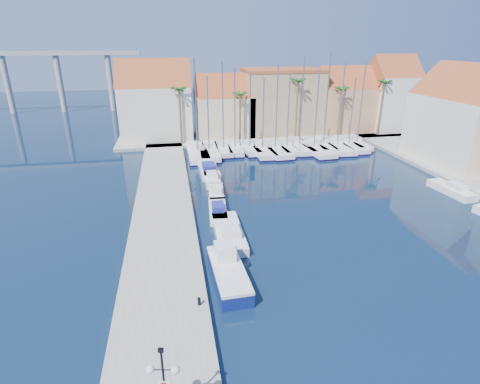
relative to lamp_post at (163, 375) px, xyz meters
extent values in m
plane|color=black|center=(8.65, 8.51, -3.30)|extent=(260.00, 260.00, 0.00)
cube|color=gray|center=(-0.35, 22.01, -3.05)|extent=(6.00, 77.00, 0.50)
cube|color=gray|center=(18.65, 56.51, -3.05)|extent=(54.00, 16.00, 0.50)
cylinder|color=black|center=(-0.26, 0.06, 0.29)|extent=(0.53, 0.17, 0.05)
cylinder|color=black|center=(0.26, -0.05, 0.29)|extent=(0.53, 0.17, 0.05)
sphere|color=white|center=(-0.52, 0.12, 0.29)|extent=(0.38, 0.38, 0.38)
sphere|color=white|center=(0.52, -0.11, 0.29)|extent=(0.38, 0.38, 0.38)
cube|color=black|center=(0.00, 0.01, 1.36)|extent=(0.26, 0.18, 0.17)
cylinder|color=black|center=(2.05, 7.83, -2.54)|extent=(0.21, 0.21, 0.53)
cube|color=navy|center=(4.43, 10.73, -2.81)|extent=(2.49, 6.71, 0.99)
cube|color=white|center=(4.43, 10.73, -2.20)|extent=(2.49, 6.71, 0.22)
cube|color=white|center=(4.37, 12.05, -1.59)|extent=(1.51, 1.83, 1.21)
cube|color=white|center=(5.49, 17.44, -2.90)|extent=(2.51, 7.49, 0.80)
cube|color=white|center=(5.47, 16.70, -2.20)|extent=(1.71, 2.64, 0.60)
cube|color=white|center=(5.13, 22.38, -2.90)|extent=(2.14, 5.54, 0.80)
cube|color=navy|center=(5.09, 21.84, -2.20)|extent=(1.36, 1.98, 0.60)
cube|color=white|center=(5.56, 27.02, -2.90)|extent=(2.07, 5.24, 0.80)
cube|color=white|center=(5.52, 26.51, -2.20)|extent=(1.30, 1.88, 0.60)
cube|color=white|center=(5.63, 32.21, -2.90)|extent=(1.89, 5.67, 0.80)
cube|color=white|center=(5.63, 31.64, -2.20)|extent=(1.29, 1.99, 0.60)
cube|color=white|center=(5.60, 36.00, -2.90)|extent=(2.53, 7.53, 0.80)
cube|color=navy|center=(5.61, 35.25, -2.20)|extent=(1.72, 2.65, 0.60)
cube|color=white|center=(32.65, 23.15, -2.90)|extent=(2.41, 6.12, 0.80)
cube|color=white|center=(32.71, 22.55, -2.20)|extent=(1.51, 2.20, 0.60)
cube|color=white|center=(4.80, 44.16, -2.80)|extent=(3.02, 11.60, 1.00)
cube|color=#0F0B3A|center=(4.80, 44.16, -3.12)|extent=(3.08, 11.66, 0.28)
cube|color=white|center=(4.80, 45.32, -2.00)|extent=(2.11, 3.48, 0.60)
cylinder|color=slate|center=(4.80, 43.58, 4.46)|extent=(0.20, 0.20, 13.53)
cube|color=white|center=(6.62, 44.60, -2.80)|extent=(3.35, 11.21, 1.00)
cube|color=#0F0B3A|center=(6.62, 44.60, -3.12)|extent=(3.41, 11.27, 0.28)
cube|color=white|center=(6.67, 45.71, -2.00)|extent=(2.16, 3.41, 0.60)
cylinder|color=slate|center=(6.60, 44.05, 3.16)|extent=(0.20, 0.20, 10.92)
cube|color=white|center=(8.94, 45.10, -2.80)|extent=(2.16, 8.13, 1.00)
cube|color=#0F0B3A|center=(8.94, 45.10, -3.12)|extent=(2.22, 8.19, 0.28)
cube|color=white|center=(8.95, 45.91, -2.00)|extent=(1.49, 2.44, 0.60)
cylinder|color=slate|center=(8.94, 44.70, 4.12)|extent=(0.20, 0.20, 12.85)
cube|color=white|center=(10.86, 45.33, -2.80)|extent=(2.87, 8.50, 1.00)
cube|color=#0F0B3A|center=(10.86, 45.33, -3.12)|extent=(2.94, 8.57, 0.28)
cube|color=white|center=(10.93, 46.16, -2.00)|extent=(1.73, 2.62, 0.60)
cylinder|color=slate|center=(10.82, 44.92, 3.63)|extent=(0.20, 0.20, 11.86)
cube|color=white|center=(13.11, 45.09, -2.80)|extent=(2.76, 8.56, 1.00)
cube|color=#0F0B3A|center=(13.11, 45.09, -3.12)|extent=(2.82, 8.63, 0.28)
cube|color=white|center=(13.05, 45.93, -2.00)|extent=(1.70, 2.63, 0.60)
cylinder|color=slate|center=(13.13, 44.67, 3.39)|extent=(0.20, 0.20, 11.39)
cube|color=white|center=(15.01, 44.12, -2.80)|extent=(3.01, 10.91, 1.00)
cube|color=#0F0B3A|center=(15.01, 44.12, -3.12)|extent=(3.07, 10.97, 0.28)
cube|color=white|center=(15.03, 45.20, -2.00)|extent=(2.03, 3.29, 0.60)
cylinder|color=slate|center=(15.00, 43.57, 2.91)|extent=(0.20, 0.20, 10.42)
cube|color=white|center=(17.03, 43.96, -2.80)|extent=(3.40, 11.15, 1.00)
cube|color=#0F0B3A|center=(17.03, 43.96, -3.12)|extent=(3.46, 11.21, 0.28)
cube|color=white|center=(16.97, 45.06, -2.00)|extent=(2.17, 3.40, 0.60)
cylinder|color=slate|center=(17.05, 43.41, 3.90)|extent=(0.20, 0.20, 12.40)
cube|color=white|center=(19.08, 44.38, -2.80)|extent=(2.48, 9.21, 1.00)
cube|color=#0F0B3A|center=(19.08, 44.38, -3.12)|extent=(2.54, 9.27, 0.28)
cube|color=white|center=(19.07, 45.30, -2.00)|extent=(1.70, 2.77, 0.60)
cylinder|color=slate|center=(19.08, 43.92, 3.31)|extent=(0.20, 0.20, 11.22)
cube|color=white|center=(21.34, 44.87, -2.80)|extent=(3.08, 10.33, 1.00)
cube|color=#0F0B3A|center=(21.34, 44.87, -3.12)|extent=(3.14, 10.40, 0.28)
cube|color=white|center=(21.30, 45.90, -2.00)|extent=(1.99, 3.14, 0.60)
cylinder|color=slate|center=(21.37, 44.36, 4.51)|extent=(0.20, 0.20, 13.62)
cube|color=white|center=(23.24, 43.52, -2.80)|extent=(3.96, 11.91, 1.00)
cube|color=#0F0B3A|center=(23.24, 43.52, -3.12)|extent=(4.03, 11.97, 0.28)
cube|color=white|center=(23.15, 44.68, -2.00)|extent=(2.40, 3.67, 0.60)
cylinder|color=slate|center=(23.29, 42.93, 3.43)|extent=(0.20, 0.20, 11.45)
cube|color=white|center=(25.59, 45.02, -2.80)|extent=(3.18, 9.68, 1.00)
cube|color=#0F0B3A|center=(25.59, 45.02, -3.12)|extent=(3.25, 9.75, 0.28)
cube|color=white|center=(25.66, 45.97, -2.00)|extent=(1.94, 2.98, 0.60)
cylinder|color=slate|center=(25.56, 44.54, 4.66)|extent=(0.20, 0.20, 13.92)
cube|color=white|center=(27.51, 43.91, -2.80)|extent=(3.29, 10.87, 1.00)
cube|color=#0F0B3A|center=(27.51, 43.91, -3.12)|extent=(3.35, 10.93, 0.28)
cube|color=white|center=(27.56, 44.99, -2.00)|extent=(2.10, 3.31, 0.60)
cylinder|color=slate|center=(27.48, 43.37, 4.14)|extent=(0.20, 0.20, 12.89)
cube|color=white|center=(29.65, 44.31, -2.80)|extent=(3.17, 10.46, 1.00)
cube|color=#0F0B3A|center=(29.65, 44.31, -3.12)|extent=(3.24, 10.52, 0.28)
cube|color=white|center=(29.60, 45.35, -2.00)|extent=(2.03, 3.19, 0.60)
cylinder|color=slate|center=(29.67, 43.80, 2.92)|extent=(0.20, 0.20, 10.44)
cube|color=white|center=(31.48, 44.89, -2.80)|extent=(2.65, 8.75, 1.00)
cube|color=#0F0B3A|center=(31.48, 44.89, -3.12)|extent=(2.71, 8.82, 0.28)
cube|color=white|center=(31.52, 45.76, -2.00)|extent=(1.69, 2.67, 0.60)
cylinder|color=slate|center=(31.46, 44.46, 4.03)|extent=(0.20, 0.20, 12.66)
cube|color=beige|center=(-1.35, 55.51, 1.70)|extent=(12.00, 9.00, 9.00)
cube|color=brown|center=(-1.35, 55.51, 6.20)|extent=(12.30, 9.00, 9.00)
cube|color=#C0B087|center=(10.65, 55.51, 0.70)|extent=(10.00, 8.00, 7.00)
cube|color=brown|center=(10.65, 55.51, 4.20)|extent=(10.30, 8.00, 8.00)
cube|color=#9C8560|center=(21.65, 56.51, 2.70)|extent=(14.00, 10.00, 11.00)
cube|color=brown|center=(21.65, 56.51, 8.45)|extent=(14.20, 10.20, 0.50)
cube|color=tan|center=(33.65, 55.51, 1.20)|extent=(10.00, 8.00, 8.00)
cube|color=brown|center=(33.65, 55.51, 5.20)|extent=(10.30, 8.00, 8.00)
cube|color=white|center=(42.65, 54.51, 2.20)|extent=(8.00, 8.00, 10.00)
cube|color=brown|center=(42.65, 54.51, 7.20)|extent=(8.30, 8.00, 8.00)
cube|color=beige|center=(40.65, 32.51, 1.70)|extent=(9.00, 14.00, 9.00)
cube|color=brown|center=(40.65, 32.51, 6.20)|extent=(9.00, 14.30, 9.00)
cylinder|color=brown|center=(2.65, 50.51, 1.70)|extent=(0.36, 0.36, 9.00)
sphere|color=#1B5919|center=(2.65, 50.51, 6.05)|extent=(2.60, 2.60, 2.60)
cylinder|color=brown|center=(12.65, 50.51, 1.20)|extent=(0.36, 0.36, 8.00)
sphere|color=#1B5919|center=(12.65, 50.51, 5.05)|extent=(2.60, 2.60, 2.60)
cylinder|color=brown|center=(22.65, 50.51, 2.20)|extent=(0.36, 0.36, 10.00)
sphere|color=#1B5919|center=(22.65, 50.51, 7.05)|extent=(2.60, 2.60, 2.60)
cylinder|color=brown|center=(30.65, 50.51, 1.45)|extent=(0.36, 0.36, 8.50)
sphere|color=#1B5919|center=(30.65, 50.51, 5.55)|extent=(2.60, 2.60, 2.60)
cylinder|color=brown|center=(38.65, 50.51, 1.95)|extent=(0.36, 0.36, 9.50)
sphere|color=#1B5919|center=(38.65, 50.51, 6.55)|extent=(2.60, 2.60, 2.60)
cube|color=#9E9E99|center=(-29.35, 90.51, 10.70)|extent=(48.00, 2.20, 0.90)
cylinder|color=#9E9E99|center=(-37.35, 90.51, 3.70)|extent=(1.40, 1.40, 14.00)
cylinder|color=#9E9E99|center=(-25.35, 90.51, 3.70)|extent=(1.40, 1.40, 14.00)
cylinder|color=#9E9E99|center=(-13.35, 90.51, 3.70)|extent=(1.40, 1.40, 14.00)
camera|label=1|loc=(1.04, -12.16, 13.02)|focal=28.00mm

